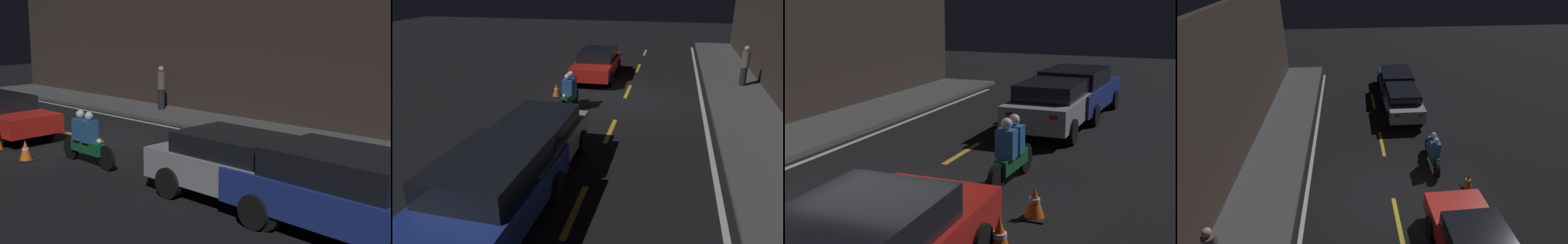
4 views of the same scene
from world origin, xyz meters
The scene contains 9 objects.
ground_plane centered at (0.00, 0.00, 0.00)m, with size 56.00×56.00×0.00m, color black.
lane_dash_c centered at (-1.00, 0.00, 0.00)m, with size 2.00×0.14×0.01m.
lane_dash_d centered at (3.50, 0.00, 0.00)m, with size 2.00×0.14×0.01m.
lane_dash_e centered at (8.00, 0.00, 0.00)m, with size 2.00×0.14×0.01m.
hatchback_silver centered at (6.45, -1.36, 0.76)m, with size 4.02×1.87×1.40m.
sedan_blue centered at (8.94, -1.45, 0.79)m, with size 4.54×2.13×1.48m.
motorcycle centered at (1.79, -1.80, 0.65)m, with size 2.22×0.38×1.38m.
traffic_cone_near centered at (-1.28, -2.73, 0.32)m, with size 0.49×0.49×0.66m.
traffic_cone_mid centered at (0.36, -2.73, 0.27)m, with size 0.43×0.43×0.55m.
Camera 3 is at (-7.76, -5.15, 3.50)m, focal length 50.00 mm.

